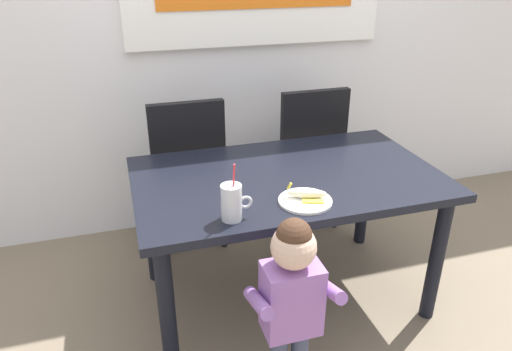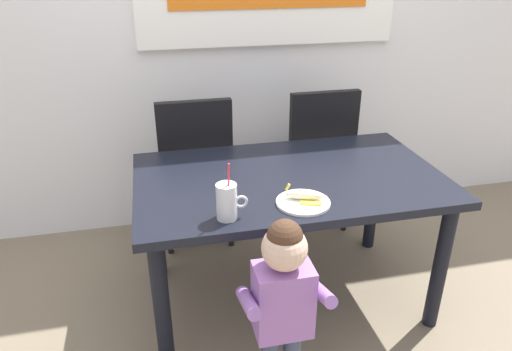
{
  "view_description": "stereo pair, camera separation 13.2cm",
  "coord_description": "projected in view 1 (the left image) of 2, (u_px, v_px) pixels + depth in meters",
  "views": [
    {
      "loc": [
        -0.73,
        -1.9,
        1.69
      ],
      "look_at": [
        -0.18,
        -0.09,
        0.78
      ],
      "focal_mm": 33.05,
      "sensor_mm": 36.0,
      "label": 1
    },
    {
      "loc": [
        -0.61,
        -1.94,
        1.69
      ],
      "look_at": [
        -0.18,
        -0.09,
        0.78
      ],
      "focal_mm": 33.05,
      "sensor_mm": 36.0,
      "label": 2
    }
  ],
  "objects": [
    {
      "name": "ground_plane",
      "position": [
        284.0,
        294.0,
        2.56
      ],
      "size": [
        24.0,
        24.0,
        0.0
      ],
      "primitive_type": "plane",
      "color": "#7A6B56"
    },
    {
      "name": "dining_table",
      "position": [
        287.0,
        192.0,
        2.29
      ],
      "size": [
        1.45,
        0.87,
        0.72
      ],
      "color": "black",
      "rests_on": "ground"
    },
    {
      "name": "dining_chair_left",
      "position": [
        187.0,
        165.0,
        2.79
      ],
      "size": [
        0.44,
        0.45,
        0.96
      ],
      "rotation": [
        0.0,
        0.0,
        3.14
      ],
      "color": "black",
      "rests_on": "ground"
    },
    {
      "name": "dining_chair_right",
      "position": [
        306.0,
        150.0,
        3.01
      ],
      "size": [
        0.44,
        0.45,
        0.96
      ],
      "rotation": [
        0.0,
        0.0,
        3.14
      ],
      "color": "black",
      "rests_on": "ground"
    },
    {
      "name": "toddler_standing",
      "position": [
        292.0,
        291.0,
        1.78
      ],
      "size": [
        0.33,
        0.24,
        0.84
      ],
      "color": "#3F4760",
      "rests_on": "ground"
    },
    {
      "name": "milk_cup",
      "position": [
        232.0,
        204.0,
        1.85
      ],
      "size": [
        0.13,
        0.08,
        0.25
      ],
      "color": "silver",
      "rests_on": "dining_table"
    },
    {
      "name": "snack_plate",
      "position": [
        305.0,
        201.0,
        2.0
      ],
      "size": [
        0.23,
        0.23,
        0.01
      ],
      "primitive_type": "cylinder",
      "color": "white",
      "rests_on": "dining_table"
    },
    {
      "name": "peeled_banana",
      "position": [
        307.0,
        194.0,
        2.0
      ],
      "size": [
        0.17,
        0.13,
        0.07
      ],
      "rotation": [
        0.0,
        0.0,
        -0.36
      ],
      "color": "#F4EAC6",
      "rests_on": "snack_plate"
    }
  ]
}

